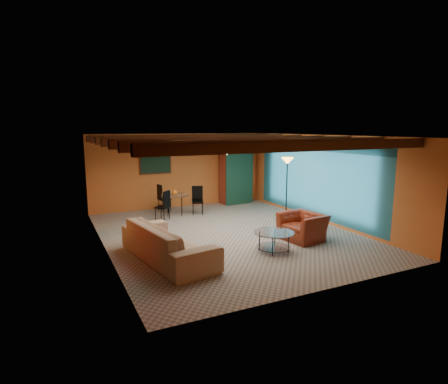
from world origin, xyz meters
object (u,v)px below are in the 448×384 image
armoire (236,176)px  vase (174,184)px  armchair (303,227)px  coffee_table (274,242)px  floor_lamp (287,187)px  sofa (168,242)px  dining_table (175,201)px  potted_plant (236,142)px

armoire → vase: (-2.79, -0.91, 0.01)m
armchair → armoire: 5.14m
coffee_table → floor_lamp: size_ratio=0.49×
sofa → dining_table: bearing=-29.8°
potted_plant → armoire: bearing=0.0°
dining_table → vase: size_ratio=9.68×
armoire → vase: bearing=-169.4°
sofa → vase: vase is taller
armoire → floor_lamp: armoire is taller
sofa → dining_table: dining_table is taller
armchair → armoire: (0.65, 5.05, 0.70)m
sofa → armoire: (4.28, 4.95, 0.64)m
armchair → sofa: bearing=-100.7°
vase → sofa: bearing=-110.3°
dining_table → floor_lamp: floor_lamp is taller
floor_lamp → armoire: bearing=99.3°
armoire → floor_lamp: (0.45, -2.74, -0.06)m
floor_lamp → vase: bearing=150.6°
armchair → coffee_table: armchair is taller
potted_plant → coffee_table: bearing=-108.6°
vase → floor_lamp: bearing=-29.4°
armchair → coffee_table: size_ratio=1.13×
armchair → dining_table: dining_table is taller
vase → potted_plant: bearing=18.1°
sofa → coffee_table: sofa is taller
vase → armchair: bearing=-62.7°
coffee_table → potted_plant: bearing=71.4°
sofa → dining_table: size_ratio=1.51×
floor_lamp → dining_table: bearing=150.6°
floor_lamp → potted_plant: 3.10m
sofa → coffee_table: 2.50m
armchair → armoire: size_ratio=0.52×
armchair → potted_plant: bearing=163.5°
potted_plant → vase: 3.21m
coffee_table → armoire: 5.87m
armchair → dining_table: bearing=-161.8°
armchair → dining_table: size_ratio=0.58×
vase → dining_table: bearing=0.0°
armchair → potted_plant: (0.65, 5.05, 2.00)m
potted_plant → vase: (-2.79, -0.91, -1.29)m
armchair → potted_plant: size_ratio=2.09×
armoire → coffee_table: bearing=-116.0°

